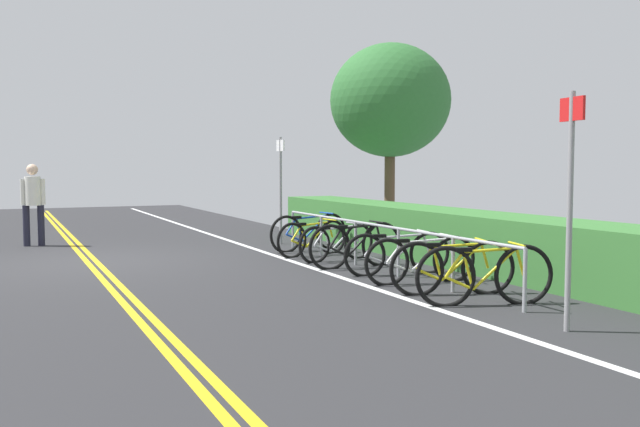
# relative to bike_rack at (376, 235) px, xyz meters

# --- Properties ---
(ground_plane) EXTENTS (33.53, 11.10, 0.05)m
(ground_plane) POSITION_rel_bike_rack_xyz_m (-3.03, -4.07, -0.60)
(ground_plane) COLOR #2B2B2D
(centre_line_yellow_inner) EXTENTS (30.18, 0.10, 0.00)m
(centre_line_yellow_inner) POSITION_rel_bike_rack_xyz_m (-3.03, -4.15, -0.57)
(centre_line_yellow_inner) COLOR gold
(centre_line_yellow_inner) RESTS_ON ground_plane
(centre_line_yellow_outer) EXTENTS (30.18, 0.10, 0.00)m
(centre_line_yellow_outer) POSITION_rel_bike_rack_xyz_m (-3.03, -3.99, -0.57)
(centre_line_yellow_outer) COLOR gold
(centre_line_yellow_outer) RESTS_ON ground_plane
(bike_lane_stripe_white) EXTENTS (30.18, 0.12, 0.00)m
(bike_lane_stripe_white) POSITION_rel_bike_rack_xyz_m (-3.03, -0.82, -0.57)
(bike_lane_stripe_white) COLOR white
(bike_lane_stripe_white) RESTS_ON ground_plane
(bike_rack) EXTENTS (7.03, 0.05, 0.77)m
(bike_rack) POSITION_rel_bike_rack_xyz_m (0.00, 0.00, 0.00)
(bike_rack) COLOR #9EA0A5
(bike_rack) RESTS_ON ground_plane
(bicycle_0) EXTENTS (0.51, 1.83, 0.78)m
(bicycle_0) POSITION_rel_bike_rack_xyz_m (-2.93, 0.12, -0.21)
(bicycle_0) COLOR black
(bicycle_0) RESTS_ON ground_plane
(bicycle_1) EXTENTS (0.57, 1.64, 0.71)m
(bicycle_1) POSITION_rel_bike_rack_xyz_m (-2.16, -0.15, -0.25)
(bicycle_1) COLOR black
(bicycle_1) RESTS_ON ground_plane
(bicycle_2) EXTENTS (0.49, 1.65, 0.70)m
(bicycle_2) POSITION_rel_bike_rack_xyz_m (-1.35, -0.04, -0.25)
(bicycle_2) COLOR black
(bicycle_2) RESTS_ON ground_plane
(bicycle_3) EXTENTS (0.46, 1.77, 0.79)m
(bicycle_3) POSITION_rel_bike_rack_xyz_m (-0.47, -0.12, -0.20)
(bicycle_3) COLOR black
(bicycle_3) RESTS_ON ground_plane
(bicycle_4) EXTENTS (0.46, 1.77, 0.71)m
(bicycle_4) POSITION_rel_bike_rack_xyz_m (0.48, 0.11, -0.24)
(bicycle_4) COLOR black
(bicycle_4) RESTS_ON ground_plane
(bicycle_5) EXTENTS (0.46, 1.78, 0.72)m
(bicycle_5) POSITION_rel_bike_rack_xyz_m (1.30, 0.01, -0.24)
(bicycle_5) COLOR black
(bicycle_5) RESTS_ON ground_plane
(bicycle_6) EXTENTS (0.64, 1.65, 0.76)m
(bicycle_6) POSITION_rel_bike_rack_xyz_m (2.21, -0.09, -0.22)
(bicycle_6) COLOR black
(bicycle_6) RESTS_ON ground_plane
(bicycle_7) EXTENTS (0.62, 1.71, 0.79)m
(bicycle_7) POSITION_rel_bike_rack_xyz_m (2.95, -0.15, -0.21)
(bicycle_7) COLOR black
(bicycle_7) RESTS_ON ground_plane
(pedestrian) EXTENTS (0.32, 0.49, 1.74)m
(pedestrian) POSITION_rel_bike_rack_xyz_m (-6.06, -4.89, 0.43)
(pedestrian) COLOR #1E1E2D
(pedestrian) RESTS_ON ground_plane
(sign_post_near) EXTENTS (0.36, 0.06, 2.32)m
(sign_post_near) POSITION_rel_bike_rack_xyz_m (-4.19, 0.01, 0.81)
(sign_post_near) COLOR gray
(sign_post_near) RESTS_ON ground_plane
(sign_post_far) EXTENTS (0.36, 0.08, 2.45)m
(sign_post_far) POSITION_rel_bike_rack_xyz_m (4.38, -0.23, 0.89)
(sign_post_far) COLOR gray
(sign_post_far) RESTS_ON ground_plane
(hedge_backdrop) EXTENTS (15.98, 1.20, 0.92)m
(hedge_backdrop) POSITION_rel_bike_rack_xyz_m (1.50, 1.72, -0.12)
(hedge_backdrop) COLOR #387533
(hedge_backdrop) RESTS_ON ground_plane
(tree_near_left) EXTENTS (2.98, 2.98, 4.71)m
(tree_near_left) POSITION_rel_bike_rack_xyz_m (-5.12, 3.30, 2.73)
(tree_near_left) COLOR brown
(tree_near_left) RESTS_ON ground_plane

